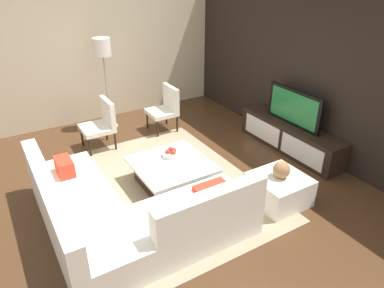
% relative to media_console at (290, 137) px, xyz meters
% --- Properties ---
extents(ground_plane, '(14.00, 14.00, 0.00)m').
position_rel_media_console_xyz_m(ground_plane, '(-0.00, -2.40, -0.25)').
color(ground_plane, '#4C301C').
extents(feature_wall_back, '(6.40, 0.12, 2.80)m').
position_rel_media_console_xyz_m(feature_wall_back, '(-0.00, 0.30, 1.15)').
color(feature_wall_back, black).
rests_on(feature_wall_back, ground).
extents(side_wall_left, '(0.12, 5.20, 2.80)m').
position_rel_media_console_xyz_m(side_wall_left, '(-3.20, -2.20, 1.15)').
color(side_wall_left, beige).
rests_on(side_wall_left, ground).
extents(area_rug, '(3.36, 2.45, 0.01)m').
position_rel_media_console_xyz_m(area_rug, '(-0.10, -2.40, -0.24)').
color(area_rug, tan).
rests_on(area_rug, ground).
extents(media_console, '(2.08, 0.46, 0.50)m').
position_rel_media_console_xyz_m(media_console, '(0.00, 0.00, 0.00)').
color(media_console, black).
rests_on(media_console, ground).
extents(television, '(1.14, 0.06, 0.61)m').
position_rel_media_console_xyz_m(television, '(-0.00, 0.00, 0.56)').
color(television, black).
rests_on(television, media_console).
extents(sectional_couch, '(2.43, 2.26, 0.82)m').
position_rel_media_console_xyz_m(sectional_couch, '(0.51, -3.31, 0.03)').
color(sectional_couch, white).
rests_on(sectional_couch, ground).
extents(coffee_table, '(1.08, 1.07, 0.38)m').
position_rel_media_console_xyz_m(coffee_table, '(-0.10, -2.30, -0.05)').
color(coffee_table, black).
rests_on(coffee_table, ground).
extents(accent_chair_near, '(0.55, 0.53, 0.87)m').
position_rel_media_console_xyz_m(accent_chair_near, '(-1.82, -2.75, 0.24)').
color(accent_chair_near, black).
rests_on(accent_chair_near, ground).
extents(floor_lamp, '(0.32, 0.32, 1.76)m').
position_rel_media_console_xyz_m(floor_lamp, '(-2.58, -2.36, 1.24)').
color(floor_lamp, '#A5A5AA').
rests_on(floor_lamp, ground).
extents(ottoman, '(0.70, 0.70, 0.40)m').
position_rel_media_console_xyz_m(ottoman, '(1.03, -1.23, -0.05)').
color(ottoman, white).
rests_on(ottoman, ground).
extents(fruit_bowl, '(0.28, 0.28, 0.12)m').
position_rel_media_console_xyz_m(fruit_bowl, '(-0.28, -2.20, 0.18)').
color(fruit_bowl, silver).
rests_on(fruit_bowl, coffee_table).
extents(accent_chair_far, '(0.53, 0.51, 0.87)m').
position_rel_media_console_xyz_m(accent_chair_far, '(-1.89, -1.45, 0.24)').
color(accent_chair_far, black).
rests_on(accent_chair_far, ground).
extents(decorative_ball, '(0.23, 0.23, 0.23)m').
position_rel_media_console_xyz_m(decorative_ball, '(1.03, -1.23, 0.27)').
color(decorative_ball, '#997247').
rests_on(decorative_ball, ottoman).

